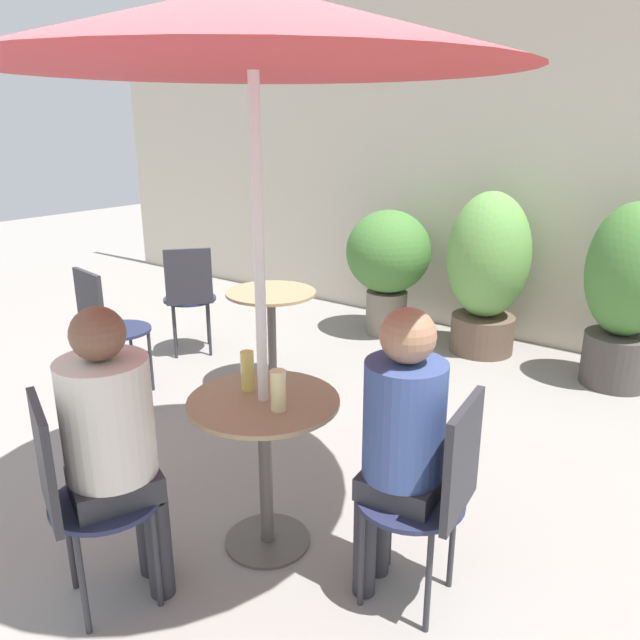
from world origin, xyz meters
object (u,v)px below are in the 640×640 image
object	(u,v)px
bistro_chair_3	(105,321)
cafe_table_far	(272,320)
cafe_table_near	(265,440)
bistro_chair_0	(77,487)
potted_plant_0	(388,259)
umbrella	(252,28)
bistro_chair_2	(189,291)
beer_glass_0	(247,371)
beer_glass_1	(278,390)
seated_person_1	(400,431)
bistro_chair_1	(436,486)
seated_person_0	(113,433)
potted_plant_2	(627,289)
potted_plant_1	(488,268)

from	to	relation	value
bistro_chair_3	cafe_table_far	bearing A→B (deg)	-128.21
cafe_table_near	bistro_chair_0	size ratio (longest dim) A/B	0.80
potted_plant_0	umbrella	xyz separation A→B (m)	(1.09, -2.85, 1.47)
bistro_chair_2	umbrella	distance (m)	2.98
bistro_chair_3	cafe_table_near	bearing A→B (deg)	173.05
cafe_table_near	beer_glass_0	xyz separation A→B (m)	(-0.12, 0.03, 0.28)
beer_glass_1	potted_plant_0	xyz separation A→B (m)	(-1.21, 2.89, -0.12)
seated_person_1	beer_glass_1	distance (m)	0.52
bistro_chair_1	seated_person_0	world-z (taller)	seated_person_0
bistro_chair_1	bistro_chair_3	xyz separation A→B (m)	(-2.71, 0.46, 0.00)
potted_plant_0	umbrella	world-z (taller)	umbrella
bistro_chair_1	bistro_chair_2	bearing A→B (deg)	-122.25
bistro_chair_0	bistro_chair_3	bearing A→B (deg)	-15.02
cafe_table_far	umbrella	world-z (taller)	umbrella
seated_person_1	potted_plant_2	xyz separation A→B (m)	(0.21, 2.78, -0.02)
beer_glass_1	umbrella	world-z (taller)	umbrella
bistro_chair_0	beer_glass_0	bearing A→B (deg)	-80.86
bistro_chair_1	umbrella	world-z (taller)	umbrella
cafe_table_far	potted_plant_1	world-z (taller)	potted_plant_1
bistro_chair_1	bistro_chair_3	bearing A→B (deg)	-106.90
cafe_table_near	bistro_chair_1	size ratio (longest dim) A/B	0.80
seated_person_1	potted_plant_0	bearing A→B (deg)	-155.54
bistro_chair_0	bistro_chair_1	world-z (taller)	same
seated_person_0	potted_plant_0	size ratio (longest dim) A/B	1.11
bistro_chair_2	beer_glass_0	world-z (taller)	bistro_chair_2
seated_person_1	beer_glass_0	size ratio (longest dim) A/B	6.83
potted_plant_2	umbrella	world-z (taller)	umbrella
potted_plant_1	bistro_chair_3	bearing A→B (deg)	-126.17
bistro_chair_3	beer_glass_1	size ratio (longest dim) A/B	5.21
beer_glass_1	cafe_table_far	bearing A→B (deg)	132.22
bistro_chair_0	beer_glass_1	bearing A→B (deg)	-98.87
potted_plant_0	umbrella	bearing A→B (deg)	-68.98
cafe_table_far	bistro_chair_2	xyz separation A→B (m)	(-0.95, 0.09, 0.03)
bistro_chair_3	potted_plant_0	distance (m)	2.45
beer_glass_0	potted_plant_0	world-z (taller)	potted_plant_0
bistro_chair_1	beer_glass_1	distance (m)	0.71
cafe_table_far	seated_person_1	distance (m)	2.15
bistro_chair_0	beer_glass_0	world-z (taller)	bistro_chair_0
beer_glass_1	beer_glass_0	bearing A→B (deg)	163.48
seated_person_0	potted_plant_0	bearing A→B (deg)	-53.30
bistro_chair_3	beer_glass_0	xyz separation A→B (m)	(1.82, -0.52, 0.26)
cafe_table_near	potted_plant_1	world-z (taller)	potted_plant_1
cafe_table_far	potted_plant_0	world-z (taller)	potted_plant_0
beer_glass_0	seated_person_0	bearing A→B (deg)	-101.34
bistro_chair_3	potted_plant_0	size ratio (longest dim) A/B	0.81
cafe_table_near	potted_plant_2	bearing A→B (deg)	73.77
potted_plant_2	bistro_chair_3	bearing A→B (deg)	-140.32
bistro_chair_0	potted_plant_1	bearing A→B (deg)	-68.63
cafe_table_near	seated_person_0	xyz separation A→B (m)	(-0.24, -0.58, 0.21)
bistro_chair_3	potted_plant_1	size ratio (longest dim) A/B	0.68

